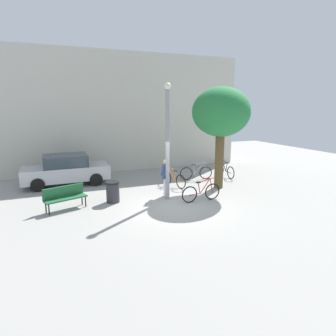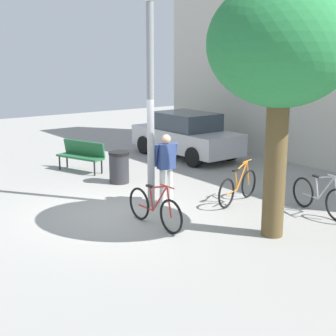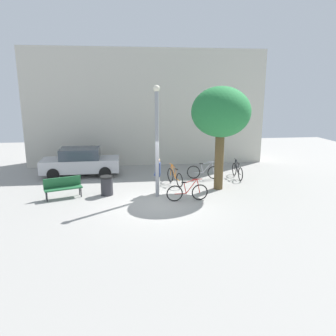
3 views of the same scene
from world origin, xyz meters
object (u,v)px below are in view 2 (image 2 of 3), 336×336
Objects in this scene: bicycle_red at (155,209)px; parked_car_silver at (186,135)px; park_bench at (82,153)px; bicycle_orange at (238,187)px; plaza_tree at (281,47)px; bicycle_silver at (320,197)px; trash_bin at (119,167)px; lamppost at (150,93)px; person_by_lamppost at (166,164)px.

parked_car_silver reaches higher than bicycle_red.
bicycle_orange is at bearing 16.18° from park_bench.
bicycle_red is 2.59m from bicycle_orange.
parked_car_silver is (-5.12, 4.94, 0.39)m from bicycle_red.
bicycle_red is at bearing -138.92° from plaza_tree.
parked_car_silver reaches higher than park_bench.
bicycle_silver reaches higher than trash_bin.
lamppost is 1.00× the size of plaza_tree.
person_by_lamppost is 1.75m from bicycle_red.
trash_bin is at bearing 177.73° from person_by_lamppost.
person_by_lamppost is 1.90× the size of trash_bin.
bicycle_silver is 0.98× the size of bicycle_red.
park_bench is at bearing -174.64° from trash_bin.
lamppost is 2.91× the size of person_by_lamppost.
plaza_tree is (7.18, 0.49, 3.07)m from park_bench.
bicycle_orange is (-1.71, -0.85, 0.00)m from bicycle_silver.
trash_bin is at bearing 160.23° from bicycle_red.
lamppost is 1.15× the size of parked_car_silver.
bicycle_orange is (1.05, 1.82, -2.27)m from lamppost.
park_bench is 0.95× the size of bicycle_orange.
lamppost is 3.20m from trash_bin.
park_bench is 7.82m from plaza_tree.
bicycle_silver is 0.42× the size of parked_car_silver.
bicycle_silver is (2.70, 2.27, -0.58)m from person_by_lamppost.
person_by_lamppost is 0.39× the size of parked_car_silver.
lamppost is 6.01m from parked_car_silver.
lamppost is at bearing -12.17° from trash_bin.
bicycle_orange reaches higher than trash_bin.
parked_car_silver is (-6.92, 3.38, -2.84)m from plaza_tree.
person_by_lamppost is 0.94× the size of bicycle_silver.
person_by_lamppost is 0.95× the size of bicycle_orange.
person_by_lamppost is at bearing -2.27° from trash_bin.
bicycle_silver is 3.76m from bicycle_red.
person_by_lamppost reaches higher than bicycle_red.
plaza_tree is at bearing -27.22° from bicycle_orange.
bicycle_orange is at bearing 60.01° from lamppost.
lamppost is at bearing -98.66° from person_by_lamppost.
lamppost is at bearing -47.00° from parked_car_silver.
person_by_lamppost is 3.57m from bicycle_silver.
park_bench is (-4.15, 0.31, -2.11)m from lamppost.
person_by_lamppost reaches higher than bicycle_silver.
trash_bin is at bearing -158.09° from bicycle_orange.
bicycle_red reaches higher than park_bench.
parked_car_silver is (-3.89, 4.18, -1.88)m from lamppost.
parked_car_silver is (0.26, 3.87, 0.23)m from park_bench.
lamppost reaches higher than trash_bin.
bicycle_orange is (5.20, 1.51, -0.16)m from park_bench.
person_by_lamppost is 1.83m from bicycle_orange.
bicycle_orange reaches higher than park_bench.
bicycle_red is at bearing -43.96° from parked_car_silver.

